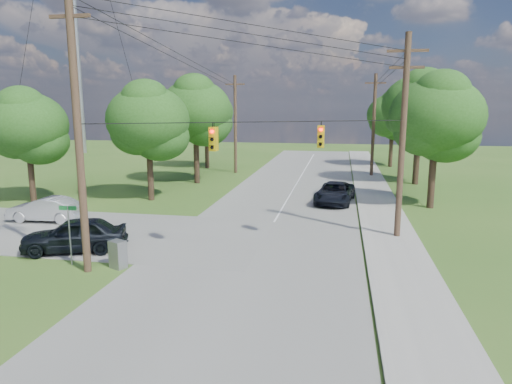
% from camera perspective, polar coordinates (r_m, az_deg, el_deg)
% --- Properties ---
extents(ground, '(140.00, 140.00, 0.00)m').
position_cam_1_polar(ground, '(18.71, -8.47, -11.08)').
color(ground, '#345C1E').
rests_on(ground, ground).
extents(main_road, '(10.00, 100.00, 0.03)m').
position_cam_1_polar(main_road, '(22.80, 0.44, -6.90)').
color(main_road, gray).
rests_on(main_road, ground).
extents(sidewalk_east, '(2.60, 100.00, 0.12)m').
position_cam_1_polar(sidewalk_east, '(22.65, 17.52, -7.41)').
color(sidewalk_east, '#A7A49C').
rests_on(sidewalk_east, ground).
extents(pole_sw, '(2.00, 0.32, 12.00)m').
position_cam_1_polar(pole_sw, '(19.77, -21.43, 8.00)').
color(pole_sw, brown).
rests_on(pole_sw, ground).
extents(pole_ne, '(2.00, 0.32, 10.50)m').
position_cam_1_polar(pole_ne, '(24.64, 17.87, 6.83)').
color(pole_ne, brown).
rests_on(pole_ne, ground).
extents(pole_north_e, '(2.00, 0.32, 10.00)m').
position_cam_1_polar(pole_north_e, '(46.54, 14.49, 8.16)').
color(pole_north_e, brown).
rests_on(pole_north_e, ground).
extents(pole_north_w, '(2.00, 0.32, 10.00)m').
position_cam_1_polar(pole_north_w, '(47.67, -2.60, 8.54)').
color(pole_north_w, brown).
rests_on(pole_north_w, ground).
extents(power_lines, '(13.93, 29.62, 4.93)m').
position_cam_1_polar(power_lines, '(28.36, 1.84, 15.23)').
color(power_lines, black).
rests_on(power_lines, ground).
extents(traffic_signals, '(4.91, 3.27, 1.05)m').
position_cam_1_polar(traffic_signals, '(21.13, 1.68, 6.86)').
color(traffic_signals, gold).
rests_on(traffic_signals, ground).
extents(tree_w_near, '(6.00, 6.00, 8.40)m').
position_cam_1_polar(tree_w_near, '(34.31, -13.35, 8.76)').
color(tree_w_near, '#3E2B1F').
rests_on(tree_w_near, ground).
extents(tree_w_mid, '(6.40, 6.40, 9.22)m').
position_cam_1_polar(tree_w_mid, '(41.43, -7.59, 10.14)').
color(tree_w_mid, '#3E2B1F').
rests_on(tree_w_mid, ground).
extents(tree_w_far, '(6.00, 6.00, 8.73)m').
position_cam_1_polar(tree_w_far, '(51.57, -6.24, 9.89)').
color(tree_w_far, '#3E2B1F').
rests_on(tree_w_far, ground).
extents(tree_e_near, '(6.20, 6.20, 8.81)m').
position_cam_1_polar(tree_e_near, '(32.99, 21.63, 8.81)').
color(tree_e_near, '#3E2B1F').
rests_on(tree_e_near, ground).
extents(tree_e_mid, '(6.60, 6.60, 9.64)m').
position_cam_1_polar(tree_e_mid, '(42.93, 19.83, 10.07)').
color(tree_e_mid, '#3E2B1F').
rests_on(tree_e_mid, ground).
extents(tree_e_far, '(5.80, 5.80, 8.32)m').
position_cam_1_polar(tree_e_far, '(54.71, 16.73, 9.21)').
color(tree_e_far, '#3E2B1F').
rests_on(tree_e_far, ground).
extents(tree_cross_n, '(5.60, 5.60, 7.91)m').
position_cam_1_polar(tree_cross_n, '(36.22, -26.73, 7.49)').
color(tree_cross_n, '#3E2B1F').
rests_on(tree_cross_n, ground).
extents(car_cross_dark, '(5.20, 3.46, 1.65)m').
position_cam_1_polar(car_cross_dark, '(23.55, -21.72, -4.97)').
color(car_cross_dark, black).
rests_on(car_cross_dark, cross_road).
extents(car_cross_silver, '(4.54, 1.81, 1.47)m').
position_cam_1_polar(car_cross_silver, '(30.41, -24.79, -1.96)').
color(car_cross_silver, '#B4B6BC').
rests_on(car_cross_silver, cross_road).
extents(car_main_north, '(3.09, 5.56, 1.47)m').
position_cam_1_polar(car_main_north, '(33.32, 9.83, -0.09)').
color(car_main_north, black).
rests_on(car_main_north, main_road).
extents(control_cabinet, '(0.82, 0.73, 1.22)m').
position_cam_1_polar(control_cabinet, '(20.71, -16.88, -7.48)').
color(control_cabinet, gray).
rests_on(control_cabinet, ground).
extents(street_name_sign, '(0.80, 0.08, 2.68)m').
position_cam_1_polar(street_name_sign, '(21.50, -22.31, -4.13)').
color(street_name_sign, gray).
rests_on(street_name_sign, ground).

